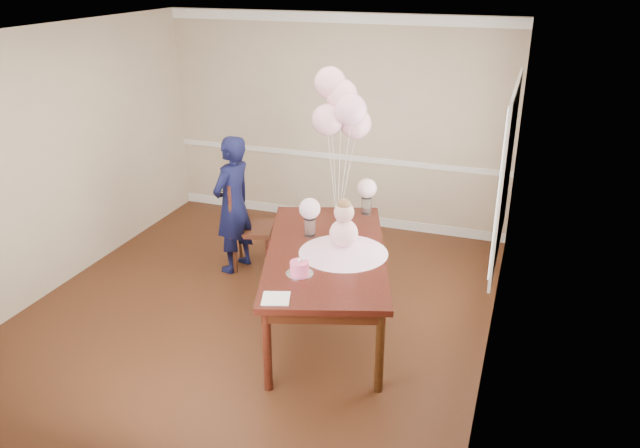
# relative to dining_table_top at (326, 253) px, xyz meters

# --- Properties ---
(floor) EXTENTS (4.50, 5.00, 0.00)m
(floor) POSITION_rel_dining_table_top_xyz_m (-0.74, 0.06, -0.78)
(floor) COLOR #33180C
(floor) RESTS_ON ground
(ceiling) EXTENTS (4.50, 5.00, 0.02)m
(ceiling) POSITION_rel_dining_table_top_xyz_m (-0.74, 0.06, 1.92)
(ceiling) COLOR silver
(ceiling) RESTS_ON wall_back
(wall_back) EXTENTS (4.50, 0.02, 2.70)m
(wall_back) POSITION_rel_dining_table_top_xyz_m (-0.74, 2.56, 0.57)
(wall_back) COLOR tan
(wall_back) RESTS_ON floor
(wall_front) EXTENTS (4.50, 0.02, 2.70)m
(wall_front) POSITION_rel_dining_table_top_xyz_m (-0.74, -2.44, 0.57)
(wall_front) COLOR tan
(wall_front) RESTS_ON floor
(wall_left) EXTENTS (0.02, 5.00, 2.70)m
(wall_left) POSITION_rel_dining_table_top_xyz_m (-2.99, 0.06, 0.57)
(wall_left) COLOR tan
(wall_left) RESTS_ON floor
(wall_right) EXTENTS (0.02, 5.00, 2.70)m
(wall_right) POSITION_rel_dining_table_top_xyz_m (1.51, 0.06, 0.57)
(wall_right) COLOR tan
(wall_right) RESTS_ON floor
(chair_rail_trim) EXTENTS (4.50, 0.02, 0.07)m
(chair_rail_trim) POSITION_rel_dining_table_top_xyz_m (-0.74, 2.55, 0.12)
(chair_rail_trim) COLOR white
(chair_rail_trim) RESTS_ON wall_back
(crown_molding) EXTENTS (4.50, 0.02, 0.12)m
(crown_molding) POSITION_rel_dining_table_top_xyz_m (-0.74, 2.55, 1.85)
(crown_molding) COLOR white
(crown_molding) RESTS_ON wall_back
(baseboard_trim) EXTENTS (4.50, 0.02, 0.12)m
(baseboard_trim) POSITION_rel_dining_table_top_xyz_m (-0.74, 2.55, -0.72)
(baseboard_trim) COLOR silver
(baseboard_trim) RESTS_ON floor
(window_frame) EXTENTS (0.02, 1.66, 1.56)m
(window_frame) POSITION_rel_dining_table_top_xyz_m (1.49, 0.56, 0.77)
(window_frame) COLOR white
(window_frame) RESTS_ON wall_right
(window_blinds) EXTENTS (0.01, 1.50, 1.40)m
(window_blinds) POSITION_rel_dining_table_top_xyz_m (1.47, 0.56, 0.77)
(window_blinds) COLOR white
(window_blinds) RESTS_ON wall_right
(dining_table_top) EXTENTS (1.68, 2.38, 0.05)m
(dining_table_top) POSITION_rel_dining_table_top_xyz_m (0.00, 0.00, 0.00)
(dining_table_top) COLOR black
(dining_table_top) RESTS_ON table_leg_fl
(table_apron) EXTENTS (1.54, 2.24, 0.11)m
(table_apron) POSITION_rel_dining_table_top_xyz_m (0.00, 0.00, -0.08)
(table_apron) COLOR black
(table_apron) RESTS_ON table_leg_fl
(table_leg_fl) EXTENTS (0.09, 0.09, 0.75)m
(table_leg_fl) POSITION_rel_dining_table_top_xyz_m (-0.13, -1.08, -0.40)
(table_leg_fl) COLOR black
(table_leg_fl) RESTS_ON floor
(table_leg_fr) EXTENTS (0.09, 0.09, 0.75)m
(table_leg_fr) POSITION_rel_dining_table_top_xyz_m (0.73, -0.81, -0.40)
(table_leg_fr) COLOR black
(table_leg_fr) RESTS_ON floor
(table_leg_bl) EXTENTS (0.09, 0.09, 0.75)m
(table_leg_bl) POSITION_rel_dining_table_top_xyz_m (-0.73, 0.81, -0.40)
(table_leg_bl) COLOR black
(table_leg_bl) RESTS_ON floor
(table_leg_br) EXTENTS (0.09, 0.09, 0.75)m
(table_leg_br) POSITION_rel_dining_table_top_xyz_m (0.13, 1.08, -0.40)
(table_leg_br) COLOR black
(table_leg_br) RESTS_ON floor
(baby_skirt) EXTENTS (1.03, 1.03, 0.11)m
(baby_skirt) POSITION_rel_dining_table_top_xyz_m (0.17, -0.00, 0.08)
(baby_skirt) COLOR #FFBBE4
(baby_skirt) RESTS_ON dining_table_top
(baby_torso) EXTENTS (0.26, 0.26, 0.26)m
(baby_torso) POSITION_rel_dining_table_top_xyz_m (0.17, -0.00, 0.22)
(baby_torso) COLOR #FFA1D2
(baby_torso) RESTS_ON baby_skirt
(baby_head) EXTENTS (0.18, 0.18, 0.18)m
(baby_head) POSITION_rel_dining_table_top_xyz_m (0.17, -0.00, 0.42)
(baby_head) COLOR #D4A292
(baby_head) RESTS_ON baby_torso
(baby_hair) EXTENTS (0.13, 0.13, 0.13)m
(baby_hair) POSITION_rel_dining_table_top_xyz_m (0.17, -0.00, 0.49)
(baby_hair) COLOR brown
(baby_hair) RESTS_ON baby_head
(cake_platter) EXTENTS (0.30, 0.30, 0.01)m
(cake_platter) POSITION_rel_dining_table_top_xyz_m (-0.06, -0.53, 0.03)
(cake_platter) COLOR silver
(cake_platter) RESTS_ON dining_table_top
(birthday_cake) EXTENTS (0.20, 0.20, 0.11)m
(birthday_cake) POSITION_rel_dining_table_top_xyz_m (-0.06, -0.53, 0.09)
(birthday_cake) COLOR #EA4A7C
(birthday_cake) RESTS_ON cake_platter
(cake_flower_a) EXTENTS (0.03, 0.03, 0.03)m
(cake_flower_a) POSITION_rel_dining_table_top_xyz_m (-0.06, -0.53, 0.16)
(cake_flower_a) COLOR white
(cake_flower_a) RESTS_ON birthday_cake
(cake_flower_b) EXTENTS (0.03, 0.03, 0.03)m
(cake_flower_b) POSITION_rel_dining_table_top_xyz_m (-0.03, -0.50, 0.16)
(cake_flower_b) COLOR white
(cake_flower_b) RESTS_ON birthday_cake
(rose_vase_near) EXTENTS (0.14, 0.14, 0.17)m
(rose_vase_near) POSITION_rel_dining_table_top_xyz_m (-0.25, 0.26, 0.11)
(rose_vase_near) COLOR silver
(rose_vase_near) RESTS_ON dining_table_top
(roses_near) EXTENTS (0.20, 0.20, 0.20)m
(roses_near) POSITION_rel_dining_table_top_xyz_m (-0.25, 0.26, 0.31)
(roses_near) COLOR silver
(roses_near) RESTS_ON rose_vase_near
(rose_vase_far) EXTENTS (0.14, 0.14, 0.17)m
(rose_vase_far) POSITION_rel_dining_table_top_xyz_m (0.11, 0.99, 0.11)
(rose_vase_far) COLOR white
(rose_vase_far) RESTS_ON dining_table_top
(roses_far) EXTENTS (0.20, 0.20, 0.20)m
(roses_far) POSITION_rel_dining_table_top_xyz_m (0.11, 0.99, 0.31)
(roses_far) COLOR silver
(roses_far) RESTS_ON rose_vase_far
(napkin) EXTENTS (0.27, 0.27, 0.01)m
(napkin) POSITION_rel_dining_table_top_xyz_m (-0.08, -0.99, 0.03)
(napkin) COLOR white
(napkin) RESTS_ON dining_table_top
(balloon_weight) EXTENTS (0.05, 0.05, 0.02)m
(balloon_weight) POSITION_rel_dining_table_top_xyz_m (-0.08, 0.60, 0.04)
(balloon_weight) COLOR silver
(balloon_weight) RESTS_ON dining_table_top
(balloon_a) EXTENTS (0.30, 0.30, 0.30)m
(balloon_a) POSITION_rel_dining_table_top_xyz_m (-0.18, 0.56, 1.10)
(balloon_a) COLOR #EBA7BA
(balloon_a) RESTS_ON balloon_ribbon_a
(balloon_b) EXTENTS (0.30, 0.30, 0.30)m
(balloon_b) POSITION_rel_dining_table_top_xyz_m (0.04, 0.58, 1.21)
(balloon_b) COLOR #EEA9C7
(balloon_b) RESTS_ON balloon_ribbon_b
(balloon_c) EXTENTS (0.30, 0.30, 0.30)m
(balloon_c) POSITION_rel_dining_table_top_xyz_m (-0.09, 0.71, 1.32)
(balloon_c) COLOR #F4ADBD
(balloon_c) RESTS_ON balloon_ribbon_c
(balloon_d) EXTENTS (0.30, 0.30, 0.30)m
(balloon_d) POSITION_rel_dining_table_top_xyz_m (-0.20, 0.69, 1.42)
(balloon_d) COLOR #EBA6B6
(balloon_d) RESTS_ON balloon_ribbon_d
(balloon_e) EXTENTS (0.30, 0.30, 0.30)m
(balloon_e) POSITION_rel_dining_table_top_xyz_m (0.05, 0.73, 1.05)
(balloon_e) COLOR #E8A4B5
(balloon_e) RESTS_ON balloon_ribbon_e
(balloon_ribbon_a) EXTENTS (0.10, 0.03, 0.90)m
(balloon_ribbon_a) POSITION_rel_dining_table_top_xyz_m (-0.13, 0.58, 0.49)
(balloon_ribbon_a) COLOR white
(balloon_ribbon_a) RESTS_ON balloon_weight
(balloon_ribbon_b) EXTENTS (0.12, 0.02, 1.00)m
(balloon_ribbon_b) POSITION_rel_dining_table_top_xyz_m (-0.02, 0.59, 0.54)
(balloon_ribbon_b) COLOR white
(balloon_ribbon_b) RESTS_ON balloon_weight
(balloon_ribbon_c) EXTENTS (0.02, 0.10, 1.11)m
(balloon_ribbon_c) POSITION_rel_dining_table_top_xyz_m (-0.08, 0.65, 0.60)
(balloon_ribbon_c) COLOR white
(balloon_ribbon_c) RESTS_ON balloon_weight
(balloon_ribbon_d) EXTENTS (0.12, 0.08, 1.22)m
(balloon_ribbon_d) POSITION_rel_dining_table_top_xyz_m (-0.14, 0.64, 0.65)
(balloon_ribbon_d) COLOR silver
(balloon_ribbon_d) RESTS_ON balloon_weight
(balloon_ribbon_e) EXTENTS (0.12, 0.12, 0.83)m
(balloon_ribbon_e) POSITION_rel_dining_table_top_xyz_m (-0.01, 0.66, 0.46)
(balloon_ribbon_e) COLOR silver
(balloon_ribbon_e) RESTS_ON balloon_weight
(dining_chair_seat) EXTENTS (0.56, 0.56, 0.05)m
(dining_chair_seat) POSITION_rel_dining_table_top_xyz_m (-1.20, 0.94, -0.32)
(dining_chair_seat) COLOR #3A1A10
(dining_chair_seat) RESTS_ON chair_leg_fl
(chair_leg_fl) EXTENTS (0.05, 0.05, 0.44)m
(chair_leg_fl) POSITION_rel_dining_table_top_xyz_m (-1.32, 0.71, -0.56)
(chair_leg_fl) COLOR black
(chair_leg_fl) RESTS_ON floor
(chair_leg_fr) EXTENTS (0.05, 0.05, 0.44)m
(chair_leg_fr) POSITION_rel_dining_table_top_xyz_m (-0.97, 0.82, -0.56)
(chair_leg_fr) COLOR #37150F
(chair_leg_fr) RESTS_ON floor
(chair_leg_bl) EXTENTS (0.05, 0.05, 0.44)m
(chair_leg_bl) POSITION_rel_dining_table_top_xyz_m (-1.42, 1.06, -0.56)
(chair_leg_bl) COLOR #33190E
(chair_leg_bl) RESTS_ON floor
(chair_leg_br) EXTENTS (0.05, 0.05, 0.44)m
(chair_leg_br) POSITION_rel_dining_table_top_xyz_m (-1.07, 1.17, -0.56)
(chair_leg_br) COLOR #351B0E
(chair_leg_br) RESTS_ON floor
(chair_back_post_l) EXTENTS (0.05, 0.05, 0.57)m
(chair_back_post_l) POSITION_rel_dining_table_top_xyz_m (-1.34, 0.71, -0.03)
(chair_back_post_l) COLOR #38150F
(chair_back_post_l) RESTS_ON dining_chair_seat
(chair_back_post_r) EXTENTS (0.05, 0.05, 0.57)m
(chair_back_post_r) POSITION_rel_dining_table_top_xyz_m (-1.44, 1.06, -0.03)
(chair_back_post_r) COLOR #3C1810
(chair_back_post_r) RESTS_ON dining_chair_seat
(chair_slat_low) EXTENTS (0.14, 0.40, 0.05)m
(chair_slat_low) POSITION_rel_dining_table_top_xyz_m (-1.39, 0.88, -0.15)
(chair_slat_low) COLOR #3B1610
(chair_slat_low) RESTS_ON dining_chair_seat
(chair_slat_mid) EXTENTS (0.14, 0.40, 0.05)m
(chair_slat_mid) POSITION_rel_dining_table_top_xyz_m (-1.39, 0.88, 0.01)
(chair_slat_mid) COLOR #361E0E
(chair_slat_mid) RESTS_ON dining_chair_seat
(chair_slat_top) EXTENTS (0.14, 0.40, 0.05)m
(chair_slat_top) POSITION_rel_dining_table_top_xyz_m (-1.39, 0.88, 0.18)
(chair_slat_top) COLOR #3D1A10
(chair_slat_top) RESTS_ON dining_chair_seat
(woman) EXTENTS (0.50, 0.64, 1.56)m
(woman) POSITION_rel_dining_table_top_xyz_m (-1.36, 0.82, -0.00)
(woman) COLOR black
(woman) RESTS_ON floor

